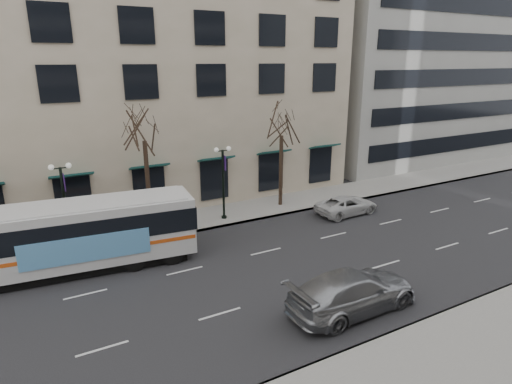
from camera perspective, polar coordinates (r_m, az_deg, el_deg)
ground at (r=21.59m, az=-7.38°, el=-12.87°), size 160.00×160.00×0.00m
sidewalk_far at (r=30.84m, az=-4.89°, el=-3.13°), size 80.00×4.00×0.15m
building_hotel at (r=38.82m, az=-23.11°, el=17.76°), size 40.00×20.00×24.00m
tree_far_mid at (r=27.41m, az=-14.79°, el=8.56°), size 3.60×3.60×8.55m
tree_far_right at (r=31.38m, az=3.45°, el=9.24°), size 3.60×3.60×8.06m
lamp_post_left at (r=26.95m, az=-24.12°, el=-1.22°), size 1.22×0.45×5.21m
lamp_post_right at (r=29.26m, az=-4.38°, el=1.66°), size 1.22×0.45×5.21m
city_bus at (r=24.43m, az=-24.24°, el=-5.40°), size 13.83×4.37×3.69m
silver_car at (r=20.02m, az=12.79°, el=-12.75°), size 6.40×2.74×1.84m
white_pickup at (r=31.77m, az=12.00°, el=-1.71°), size 4.85×2.37×1.33m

